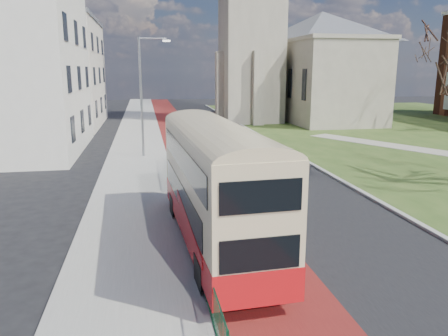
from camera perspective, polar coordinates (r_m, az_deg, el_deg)
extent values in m
plane|color=black|center=(14.39, 8.45, -12.01)|extent=(160.00, 160.00, 0.00)
cube|color=black|center=(33.41, -0.10, 2.38)|extent=(9.00, 120.00, 0.01)
cube|color=#591414|center=(33.04, -4.72, 2.23)|extent=(3.40, 120.00, 0.01)
cube|color=gray|center=(32.88, -11.33, 2.07)|extent=(4.00, 120.00, 0.12)
cube|color=#999993|center=(32.91, -7.84, 2.21)|extent=(0.25, 120.00, 0.13)
cube|color=#999993|center=(36.38, 6.49, 3.25)|extent=(0.25, 80.00, 0.13)
cylinder|color=#0D3D25|center=(17.11, -5.22, -3.93)|extent=(0.04, 24.00, 0.04)
cylinder|color=#0D3D25|center=(17.41, -5.16, -6.93)|extent=(0.04, 24.00, 0.04)
cube|color=gray|center=(52.19, 3.60, 19.29)|extent=(6.50, 6.50, 24.00)
cube|color=gray|center=(54.51, 12.35, 10.84)|extent=(9.00, 18.00, 9.00)
pyramid|color=#565960|center=(54.89, 12.77, 19.32)|extent=(9.00, 18.00, 3.60)
cube|color=silver|center=(35.67, -26.66, 11.81)|extent=(10.00, 14.00, 12.50)
cube|color=beige|center=(51.26, -21.66, 11.28)|extent=(10.00, 16.00, 11.00)
cube|color=#565960|center=(51.53, -22.20, 17.66)|extent=(10.30, 16.30, 0.50)
cylinder|color=gray|center=(30.40, -10.75, 8.96)|extent=(0.16, 0.16, 8.00)
cylinder|color=gray|center=(30.42, -9.30, 16.37)|extent=(1.80, 0.10, 0.10)
cube|color=silver|center=(30.45, -7.53, 16.14)|extent=(0.50, 0.18, 0.12)
cube|color=#B41014|center=(15.07, -1.11, -6.94)|extent=(2.78, 9.98, 0.90)
cube|color=#CCB88B|center=(14.58, -1.14, -0.44)|extent=(2.75, 9.93, 2.60)
cube|color=black|center=(14.86, -5.60, -3.47)|extent=(0.46, 8.09, 0.85)
cube|color=black|center=(15.30, 2.79, -2.95)|extent=(0.46, 8.09, 0.85)
cube|color=black|center=(14.28, -5.57, 1.43)|extent=(0.50, 8.88, 0.81)
cube|color=black|center=(14.74, 3.13, 1.83)|extent=(0.50, 8.88, 0.81)
cube|color=black|center=(19.47, -4.17, 0.44)|extent=(2.02, 0.18, 0.94)
cube|color=black|center=(19.23, -4.23, 4.36)|extent=(2.02, 0.18, 0.81)
cube|color=orange|center=(19.16, -4.26, 5.88)|extent=(1.61, 0.18, 0.27)
cylinder|color=black|center=(18.21, -6.52, -5.02)|extent=(0.32, 0.95, 0.93)
cylinder|color=black|center=(18.54, -0.19, -4.61)|extent=(0.32, 0.95, 0.93)
cylinder|color=black|center=(12.39, -2.91, -13.75)|extent=(0.32, 0.95, 0.93)
cylinder|color=black|center=(12.87, 6.34, -12.76)|extent=(0.32, 0.95, 0.93)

